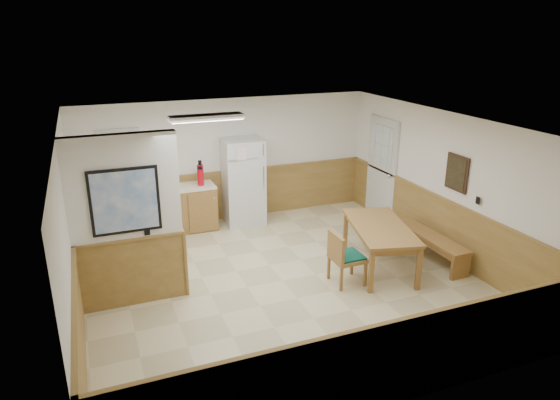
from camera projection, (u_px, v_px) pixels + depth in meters
name	position (u px, v px, depth m)	size (l,w,h in m)	color
ground	(282.00, 281.00, 7.93)	(6.00, 6.00, 0.00)	beige
ceiling	(283.00, 125.00, 7.11)	(6.00, 6.00, 0.02)	white
back_wall	(228.00, 160.00, 10.16)	(6.00, 0.02, 2.50)	white
right_wall	(445.00, 185.00, 8.56)	(0.02, 6.00, 2.50)	white
left_wall	(69.00, 236.00, 6.48)	(0.02, 6.00, 2.50)	white
wainscot_back	(229.00, 195.00, 10.39)	(6.00, 0.04, 1.00)	#A58042
wainscot_right	(439.00, 226.00, 8.80)	(0.04, 6.00, 1.00)	#A58042
wainscot_left	(78.00, 287.00, 6.73)	(0.04, 6.00, 1.00)	#A58042
partition_wall	(127.00, 224.00, 6.92)	(1.50, 0.20, 2.50)	white
kitchen_counter	(174.00, 209.00, 9.72)	(2.20, 0.61, 1.00)	#9E6D38
exterior_door	(382.00, 169.00, 10.28)	(0.07, 1.02, 2.15)	silver
kitchen_window	(119.00, 155.00, 9.31)	(0.80, 0.04, 1.00)	silver
wall_painting	(457.00, 173.00, 8.19)	(0.04, 0.50, 0.60)	#342115
fluorescent_fixture	(206.00, 117.00, 7.99)	(1.20, 0.30, 0.09)	silver
refrigerator	(243.00, 182.00, 10.02)	(0.80, 0.74, 1.74)	silver
dining_table	(380.00, 231.00, 8.16)	(1.27, 1.88, 0.75)	olive
dining_bench	(430.00, 240.00, 8.58)	(0.39, 1.68, 0.45)	olive
dining_chair	(342.00, 255.00, 7.69)	(0.67, 0.48, 0.85)	olive
fire_extinguisher	(200.00, 174.00, 9.65)	(0.15, 0.15, 0.50)	red
soap_bottle	(117.00, 188.00, 9.22)	(0.06, 0.06, 0.19)	#178230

